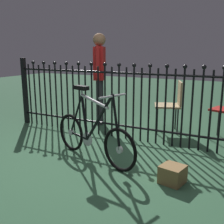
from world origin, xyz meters
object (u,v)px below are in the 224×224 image
Objects in this scene: person_visitor at (100,71)px; display_crate at (173,174)px; bicycle at (93,135)px; chair_tan at (172,102)px.

display_crate is at bearing -42.17° from person_visitor.
bicycle is 5.97× the size of display_crate.
bicycle reaches higher than chair_tan.
chair_tan reaches higher than display_crate.
display_crate is (1.85, -1.68, -0.89)m from person_visitor.
bicycle is 1.74m from chair_tan.
display_crate is at bearing -73.82° from chair_tan.
display_crate is at bearing -7.54° from bicycle.
person_visitor reaches higher than bicycle.
chair_tan is at bearing 4.41° from person_visitor.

